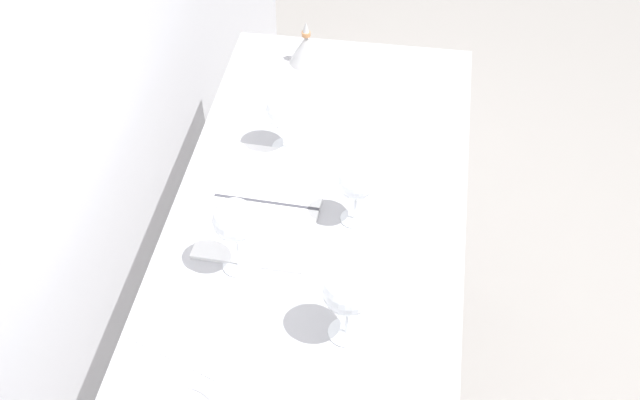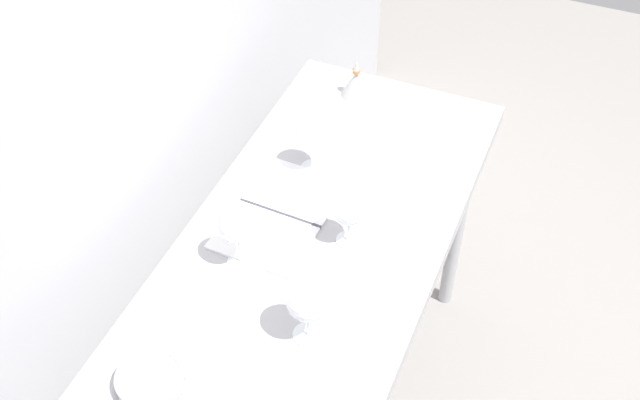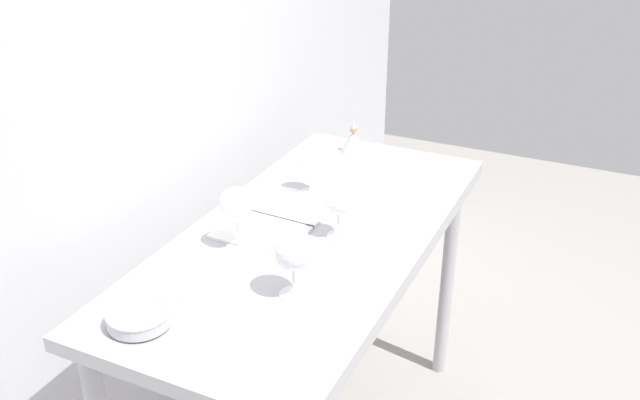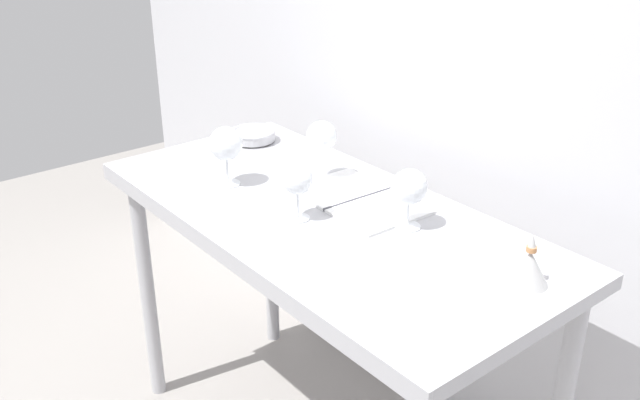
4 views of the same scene
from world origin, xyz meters
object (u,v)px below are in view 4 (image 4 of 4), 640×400
object	(u,v)px
wine_glass_near_center	(296,180)
tasting_sheet_upper	(303,160)
tasting_bowl	(253,135)
decanter_funnel	(529,267)
wine_glass_near_left	(226,145)
open_notebook	(358,199)
wine_glass_far_right	(409,188)
wine_glass_far_left	(322,138)

from	to	relation	value
wine_glass_near_center	tasting_sheet_upper	size ratio (longest dim) A/B	0.72
wine_glass_near_center	tasting_bowl	world-z (taller)	wine_glass_near_center
tasting_sheet_upper	decanter_funnel	xyz separation A→B (m)	(0.91, -0.07, 0.04)
wine_glass_near_left	tasting_sheet_upper	distance (m)	0.32
open_notebook	tasting_sheet_upper	bearing A→B (deg)	171.44
wine_glass_near_left	wine_glass_near_center	xyz separation A→B (m)	(0.31, 0.02, -0.01)
wine_glass_far_right	open_notebook	bearing A→B (deg)	177.41
wine_glass_near_center	wine_glass_far_left	world-z (taller)	wine_glass_far_left
tasting_sheet_upper	decanter_funnel	distance (m)	0.91
wine_glass_far_left	tasting_sheet_upper	size ratio (longest dim) A/B	0.83
wine_glass_near_left	tasting_bowl	world-z (taller)	wine_glass_near_left
wine_glass_far_right	wine_glass_near_left	bearing A→B (deg)	-158.10
wine_glass_far_left	decanter_funnel	xyz separation A→B (m)	(0.76, -0.02, -0.09)
wine_glass_near_left	wine_glass_far_left	xyz separation A→B (m)	(0.14, 0.24, 0.01)
wine_glass_far_right	open_notebook	xyz separation A→B (m)	(-0.20, 0.01, -0.11)
wine_glass_near_left	tasting_bowl	bearing A→B (deg)	134.17
wine_glass_near_center	wine_glass_far_right	bearing A→B (deg)	40.67
wine_glass_near_left	wine_glass_near_center	distance (m)	0.31
open_notebook	tasting_bowl	size ratio (longest dim) A/B	2.55
wine_glass_near_left	tasting_sheet_upper	size ratio (longest dim) A/B	0.82
open_notebook	wine_glass_near_left	bearing A→B (deg)	-143.20
wine_glass_far_left	tasting_sheet_upper	world-z (taller)	wine_glass_far_left
tasting_bowl	wine_glass_far_left	bearing A→B (deg)	-2.96
wine_glass_near_center	decanter_funnel	size ratio (longest dim) A/B	1.25
open_notebook	tasting_sheet_upper	distance (m)	0.35
wine_glass_far_right	tasting_bowl	world-z (taller)	wine_glass_far_right
wine_glass_far_right	tasting_bowl	bearing A→B (deg)	176.29
open_notebook	tasting_bowl	world-z (taller)	tasting_bowl
decanter_funnel	wine_glass_far_right	bearing A→B (deg)	-178.33
wine_glass_near_left	wine_glass_far_right	size ratio (longest dim) A/B	1.10
wine_glass_far_left	tasting_bowl	bearing A→B (deg)	177.04
wine_glass_far_right	tasting_sheet_upper	world-z (taller)	wine_glass_far_right
open_notebook	tasting_sheet_upper	world-z (taller)	open_notebook
wine_glass_near_center	decanter_funnel	distance (m)	0.62
wine_glass_near_center	open_notebook	size ratio (longest dim) A/B	0.40
wine_glass_far_left	tasting_bowl	size ratio (longest dim) A/B	1.18
wine_glass_far_right	wine_glass_near_center	bearing A→B (deg)	-139.33
wine_glass_far_left	open_notebook	bearing A→B (deg)	-6.47
wine_glass_near_left	tasting_sheet_upper	bearing A→B (deg)	92.97
wine_glass_near_left	tasting_bowl	distance (m)	0.38
tasting_bowl	wine_glass_far_right	bearing A→B (deg)	-3.71
wine_glass_near_center	tasting_sheet_upper	distance (m)	0.43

